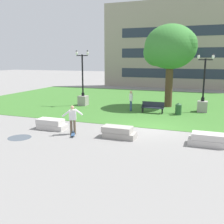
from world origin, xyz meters
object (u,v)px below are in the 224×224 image
at_px(concrete_block_center, 51,124).
at_px(lamp_post_right, 203,100).
at_px(skateboard, 73,134).
at_px(person_bystander_near_lawn, 131,100).
at_px(park_bench_near_right, 153,107).
at_px(concrete_block_left, 119,132).
at_px(concrete_block_right, 207,140).
at_px(trash_bin, 178,109).
at_px(person_skateboarder, 73,118).
at_px(lamp_post_center, 83,94).

xyz_separation_m(concrete_block_center, lamp_post_right, (8.77, 8.91, 0.69)).
xyz_separation_m(skateboard, person_bystander_near_lawn, (1.13, 8.07, 0.90)).
distance_m(concrete_block_center, park_bench_near_right, 8.66).
height_order(concrete_block_left, concrete_block_right, same).
xyz_separation_m(concrete_block_center, skateboard, (1.97, -0.80, -0.22)).
bearing_deg(concrete_block_right, lamp_post_right, 93.24).
height_order(concrete_block_left, park_bench_near_right, park_bench_near_right).
distance_m(concrete_block_center, concrete_block_left, 4.59).
bearing_deg(skateboard, park_bench_near_right, 68.93).
relative_size(skateboard, park_bench_near_right, 0.56).
bearing_deg(person_bystander_near_lawn, trash_bin, -3.01).
xyz_separation_m(concrete_block_right, park_bench_near_right, (-4.27, 7.06, 0.23)).
bearing_deg(concrete_block_left, trash_bin, 71.46).
relative_size(concrete_block_right, lamp_post_right, 0.38).
bearing_deg(park_bench_near_right, lamp_post_right, 26.07).
distance_m(concrete_block_left, trash_bin, 7.75).
height_order(lamp_post_right, trash_bin, lamp_post_right).
distance_m(trash_bin, person_bystander_near_lawn, 3.98).
distance_m(concrete_block_left, person_bystander_near_lawn, 7.73).
xyz_separation_m(skateboard, lamp_post_right, (6.80, 9.71, 0.91)).
bearing_deg(person_skateboarder, lamp_post_right, 53.83).
bearing_deg(lamp_post_center, skateboard, -66.95).
bearing_deg(concrete_block_left, person_bystander_near_lawn, 101.11).
bearing_deg(trash_bin, concrete_block_left, -108.54).
height_order(person_skateboarder, park_bench_near_right, person_skateboarder).
height_order(lamp_post_right, lamp_post_center, lamp_post_center).
xyz_separation_m(park_bench_near_right, trash_bin, (2.04, -0.01, -0.04)).
relative_size(concrete_block_center, park_bench_near_right, 1.03).
relative_size(concrete_block_center, person_skateboarder, 1.09).
distance_m(concrete_block_right, park_bench_near_right, 8.26).
bearing_deg(lamp_post_center, person_bystander_near_lawn, -11.74).
bearing_deg(lamp_post_right, person_bystander_near_lawn, -163.86).
relative_size(park_bench_near_right, person_bystander_near_lawn, 1.05).
xyz_separation_m(concrete_block_center, lamp_post_center, (-1.90, 8.31, 0.75)).
height_order(concrete_block_center, skateboard, concrete_block_center).
distance_m(person_skateboarder, person_bystander_near_lawn, 7.94).
distance_m(lamp_post_center, person_bystander_near_lawn, 5.11).
bearing_deg(lamp_post_center, concrete_block_left, -52.96).
distance_m(concrete_block_right, person_skateboarder, 7.48).
bearing_deg(concrete_block_right, person_bystander_near_lawn, 130.38).
bearing_deg(trash_bin, person_skateboarder, -124.28).
distance_m(concrete_block_left, lamp_post_center, 10.79).
relative_size(person_skateboarder, person_bystander_near_lawn, 1.00).
distance_m(concrete_block_center, trash_bin, 9.98).
height_order(park_bench_near_right, lamp_post_center, lamp_post_center).
height_order(skateboard, park_bench_near_right, park_bench_near_right).
xyz_separation_m(concrete_block_left, lamp_post_right, (4.19, 9.20, 0.69)).
bearing_deg(skateboard, concrete_block_right, 6.26).
relative_size(concrete_block_left, lamp_post_center, 0.37).
height_order(concrete_block_center, person_skateboarder, person_skateboarder).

